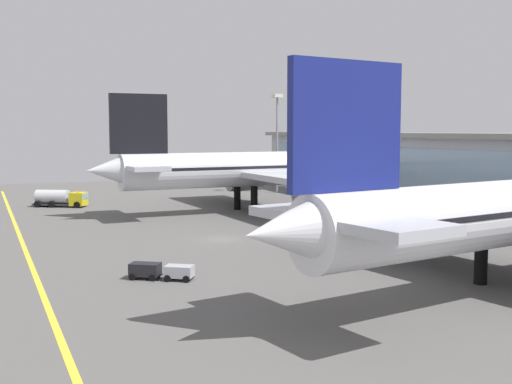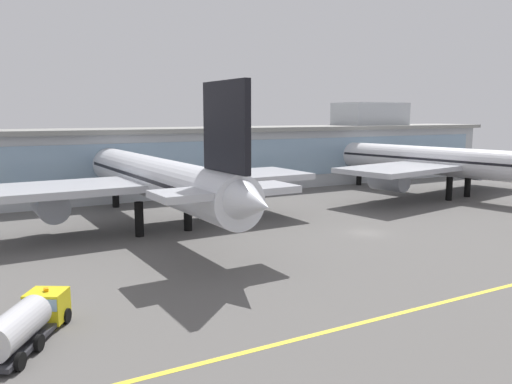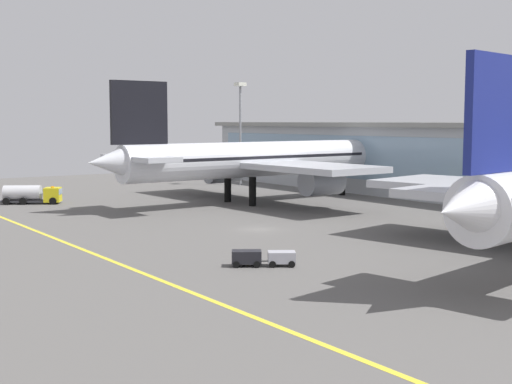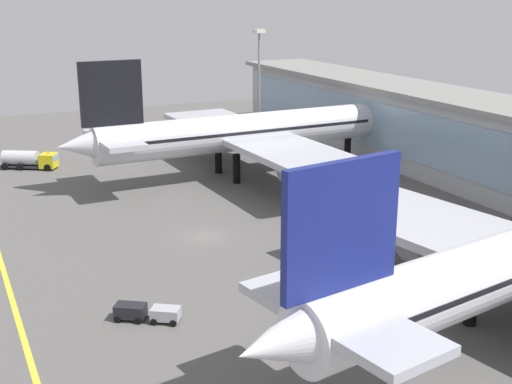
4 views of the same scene
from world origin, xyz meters
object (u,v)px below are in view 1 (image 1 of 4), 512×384
airliner_near_left (264,170)px  baggage_tug_near (161,271)px  fuel_tanker_truck (62,198)px  apron_light_mast_west (277,127)px

airliner_near_left → baggage_tug_near: (40.20, -27.84, -5.87)m
fuel_tanker_truck → apron_light_mast_west: bearing=41.7°
fuel_tanker_truck → baggage_tug_near: size_ratio=1.64×
baggage_tug_near → apron_light_mast_west: 80.43m
airliner_near_left → fuel_tanker_truck: bearing=146.1°
airliner_near_left → apron_light_mast_west: bearing=59.2°
fuel_tanker_truck → baggage_tug_near: 58.66m
fuel_tanker_truck → apron_light_mast_west: (-8.32, 44.22, 12.12)m
apron_light_mast_west → airliner_near_left: bearing=-29.0°
fuel_tanker_truck → apron_light_mast_west: 46.60m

